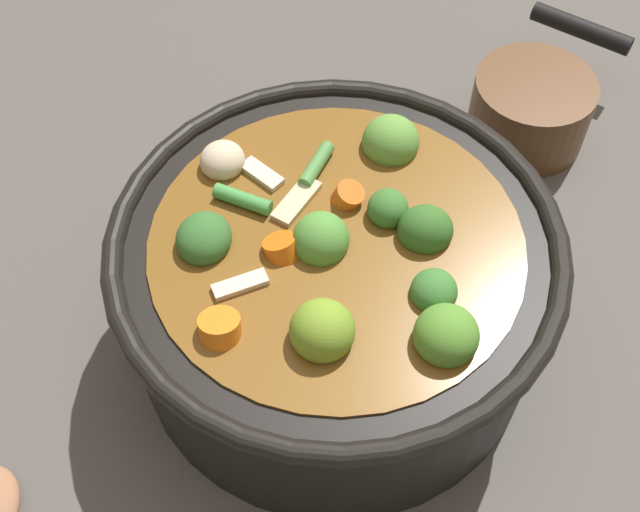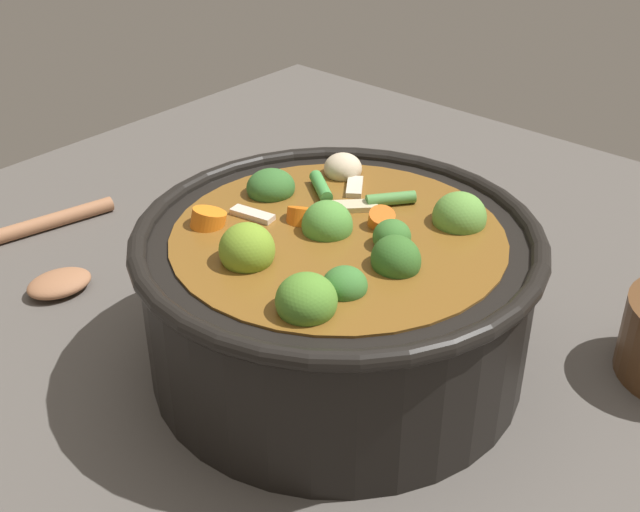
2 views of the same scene
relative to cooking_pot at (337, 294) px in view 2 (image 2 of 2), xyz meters
name	(u,v)px [view 2 (image 2 of 2)]	position (x,y,z in m)	size (l,w,h in m)	color
ground_plane	(336,362)	(0.00, 0.00, -0.07)	(1.10, 1.10, 0.00)	#514C47
cooking_pot	(337,294)	(0.00, 0.00, 0.00)	(0.32, 0.32, 0.15)	black
wooden_spoon	(34,255)	(0.08, -0.33, -0.06)	(0.21, 0.18, 0.02)	#9F6846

